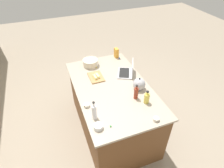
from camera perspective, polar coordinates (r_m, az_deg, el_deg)
The scene contains 18 objects.
ground_plane at distance 3.40m, azimuth 0.00°, elevation -12.67°, with size 12.00×12.00×0.00m, color gray.
island_counter at distance 3.06m, azimuth 0.00°, elevation -7.34°, with size 1.75×1.05×0.90m.
laptop at distance 3.00m, azimuth 4.65°, elevation 3.81°, with size 0.37×0.34×0.22m.
mixing_bowl_large at distance 3.22m, azimuth -6.49°, elevation 6.49°, with size 0.26×0.26×0.11m.
bottle_vinegar at distance 2.26m, azimuth -5.35°, elevation -8.34°, with size 0.06×0.06×0.26m.
bottle_oil at distance 2.50m, azimuth 10.42°, elevation -4.17°, with size 0.07×0.07×0.19m.
bottle_soy at distance 2.54m, azimuth 7.26°, elevation -2.71°, with size 0.06×0.06×0.22m.
kettle at distance 2.71m, azimuth 8.13°, elevation -0.06°, with size 0.21×0.18×0.20m.
cutting_board at distance 2.95m, azimuth -4.85°, elevation 2.12°, with size 0.30×0.21×0.02m, color #AD7F4C.
butter_stick_left at distance 2.93m, azimuth -4.39°, elevation 2.52°, with size 0.11×0.04×0.04m, color #F4E58C.
butter_stick_right at distance 2.90m, azimuth -5.12°, elevation 2.12°, with size 0.11×0.04×0.04m, color #F4E58C.
ramekin_small at distance 2.35m, azimuth 13.12°, elevation -10.23°, with size 0.07×0.07×0.04m, color beige.
ramekin_medium at distance 2.47m, azimuth -7.62°, elevation -6.36°, with size 0.08×0.08×0.04m, color beige.
ramekin_wide at distance 2.21m, azimuth -4.18°, elevation -12.66°, with size 0.11×0.11×0.05m, color white.
candy_bag at distance 3.43m, azimuth 1.31°, elevation 9.36°, with size 0.09×0.06×0.17m, color gold.
candy_0 at distance 3.42m, azimuth 2.22°, elevation 7.83°, with size 0.02×0.02×0.02m, color blue.
candy_1 at distance 3.17m, azimuth -4.75°, elevation 4.98°, with size 0.02×0.02×0.02m, color yellow.
candy_3 at distance 2.23m, azimuth -0.41°, elevation -12.58°, with size 0.02×0.02×0.02m, color green.
Camera 1 is at (-2.00, 0.76, 2.64)m, focal length 30.38 mm.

